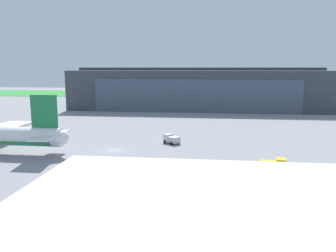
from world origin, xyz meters
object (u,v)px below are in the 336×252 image
object	(u,v)px
pushback_tractor	(171,139)
baggage_tug	(274,164)
stair_truck	(152,179)
maintenance_hangar	(198,88)

from	to	relation	value
pushback_tractor	baggage_tug	bearing A→B (deg)	-43.56
stair_truck	baggage_tug	world-z (taller)	baggage_tug
maintenance_hangar	baggage_tug	size ratio (longest dim) A/B	24.12
maintenance_hangar	stair_truck	distance (m)	105.90
baggage_tug	pushback_tractor	xyz separation A→B (m)	(-19.97, 18.99, 0.05)
maintenance_hangar	pushback_tractor	size ratio (longest dim) A/B	24.55
stair_truck	baggage_tug	distance (m)	22.06
maintenance_hangar	baggage_tug	distance (m)	97.34
maintenance_hangar	baggage_tug	bearing A→B (deg)	-80.14
stair_truck	baggage_tug	bearing A→B (deg)	26.85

